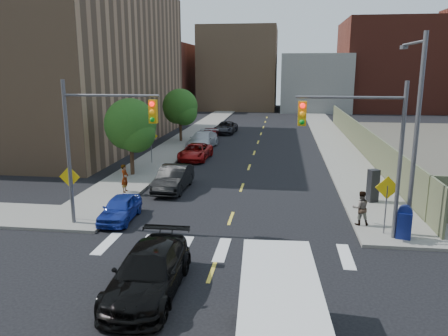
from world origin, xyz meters
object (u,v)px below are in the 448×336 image
(parked_car_maroon, at_px, (211,134))
(black_sedan, at_px, (149,272))
(cargo_van, at_px, (279,315))
(pedestrian_east, at_px, (361,208))
(pedestrian_west, at_px, (125,178))
(parked_car_silver, at_px, (203,140))
(mailbox, at_px, (404,222))
(parked_car_blue, at_px, (120,208))
(parked_car_red, at_px, (195,152))
(parked_car_white, at_px, (203,140))
(parked_car_grey, at_px, (225,128))
(parked_car_black, at_px, (173,178))
(payphone, at_px, (373,186))

(parked_car_maroon, distance_m, black_sedan, 32.86)
(cargo_van, xyz_separation_m, pedestrian_east, (3.78, 10.30, -0.25))
(black_sedan, relative_size, pedestrian_west, 3.12)
(parked_car_silver, relative_size, mailbox, 3.56)
(cargo_van, distance_m, pedestrian_west, 17.13)
(parked_car_blue, bearing_deg, parked_car_red, 85.17)
(parked_car_silver, xyz_separation_m, mailbox, (13.04, -21.91, 0.10))
(mailbox, relative_size, pedestrian_east, 0.91)
(parked_car_white, distance_m, parked_car_grey, 10.10)
(mailbox, height_order, pedestrian_east, pedestrian_east)
(parked_car_blue, distance_m, parked_car_black, 5.94)
(parked_car_maroon, distance_m, parked_car_grey, 5.21)
(parked_car_white, bearing_deg, parked_car_black, -87.55)
(black_sedan, height_order, mailbox, mailbox)
(parked_car_grey, xyz_separation_m, cargo_van, (6.72, -40.65, 0.55))
(mailbox, bearing_deg, payphone, 107.27)
(parked_car_red, distance_m, pedestrian_east, 18.42)
(parked_car_blue, height_order, parked_car_black, parked_car_black)
(parked_car_blue, relative_size, pedestrian_east, 2.18)
(parked_car_blue, distance_m, pedestrian_east, 11.82)
(mailbox, relative_size, payphone, 0.82)
(mailbox, bearing_deg, parked_car_black, 164.86)
(parked_car_red, height_order, pedestrian_east, pedestrian_east)
(black_sedan, distance_m, pedestrian_west, 12.53)
(parked_car_black, distance_m, black_sedan, 12.93)
(parked_car_maroon, height_order, cargo_van, cargo_van)
(pedestrian_east, bearing_deg, parked_car_silver, -67.68)
(parked_car_red, bearing_deg, parked_car_white, 95.76)
(black_sedan, relative_size, cargo_van, 1.02)
(parked_car_black, distance_m, mailbox, 13.89)
(parked_car_red, distance_m, payphone, 16.40)
(parked_car_grey, relative_size, mailbox, 3.27)
(parked_car_maroon, relative_size, black_sedan, 0.69)
(black_sedan, bearing_deg, parked_car_black, 99.72)
(parked_car_grey, bearing_deg, parked_car_white, -91.28)
(parked_car_red, distance_m, parked_car_grey, 15.59)
(parked_car_white, relative_size, payphone, 2.44)
(parked_car_white, distance_m, pedestrian_west, 16.39)
(pedestrian_east, bearing_deg, mailbox, 129.60)
(parked_car_grey, xyz_separation_m, pedestrian_west, (-2.70, -26.34, 0.32))
(parked_car_silver, relative_size, parked_car_grey, 1.09)
(cargo_van, xyz_separation_m, pedestrian_west, (-9.42, 14.31, -0.23))
(parked_car_silver, xyz_separation_m, black_sedan, (3.27, -27.84, -0.01))
(parked_car_grey, height_order, cargo_van, cargo_van)
(parked_car_silver, relative_size, pedestrian_east, 3.22)
(parked_car_red, bearing_deg, parked_car_grey, 90.63)
(pedestrian_east, bearing_deg, parked_car_maroon, -72.54)
(parked_car_white, distance_m, pedestrian_east, 23.24)
(parked_car_black, height_order, mailbox, mailbox)
(parked_car_white, relative_size, pedestrian_west, 2.65)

